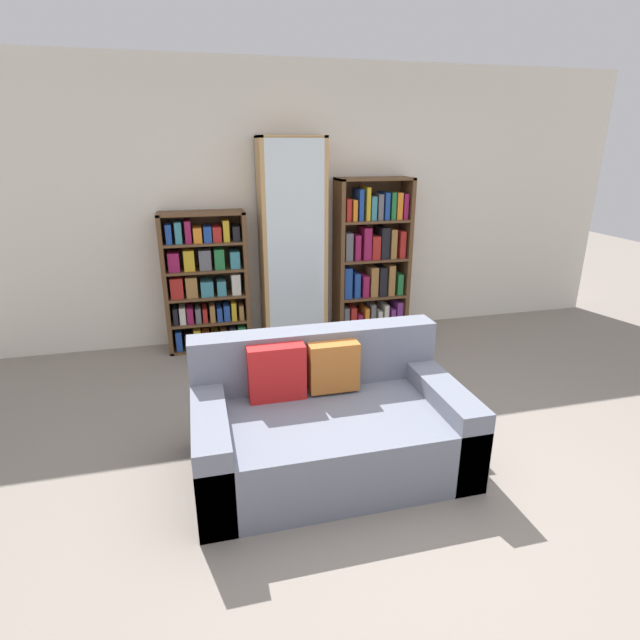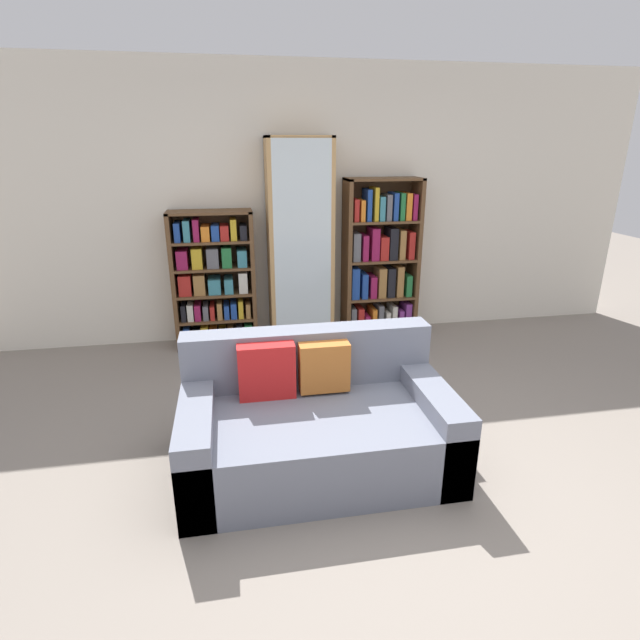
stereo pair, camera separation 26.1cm
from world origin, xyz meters
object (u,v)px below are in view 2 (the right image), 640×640
bookshelf_left (214,282)px  display_cabinet (300,245)px  bookshelf_right (380,263)px  couch (316,424)px  wine_bottle (359,346)px

bookshelf_left → display_cabinet: (0.86, -0.02, 0.35)m
display_cabinet → bookshelf_right: 0.87m
bookshelf_left → bookshelf_right: size_ratio=0.83×
couch → bookshelf_right: 2.47m
bookshelf_left → wine_bottle: bearing=-27.9°
bookshelf_left → display_cabinet: 0.93m
display_cabinet → bookshelf_left: bearing=178.9°
couch → wine_bottle: 1.62m
couch → bookshelf_left: size_ratio=1.22×
wine_bottle → bookshelf_left: bearing=152.1°
bookshelf_left → bookshelf_right: 1.71m
wine_bottle → bookshelf_right: bearing=60.4°
bookshelf_left → wine_bottle: bookshelf_left is taller
display_cabinet → wine_bottle: (0.45, -0.68, -0.85)m
display_cabinet → wine_bottle: 1.17m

